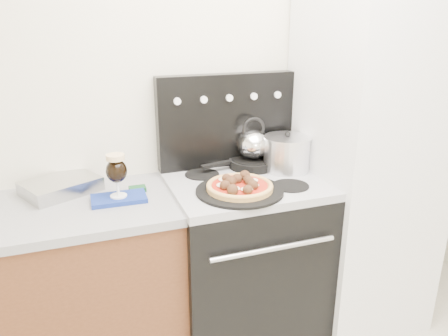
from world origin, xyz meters
name	(u,v)px	position (x,y,z in m)	size (l,w,h in m)	color
room_shell	(335,180)	(0.00, 0.29, 1.25)	(3.52, 3.01, 2.52)	beige
base_cabinet	(22,305)	(-1.02, 1.20, 0.43)	(1.45, 0.60, 0.86)	#5C3119
countertop	(6,218)	(-1.02, 1.20, 0.88)	(1.48, 0.63, 0.04)	gray
stove_body	(243,263)	(0.08, 1.18, 0.44)	(0.76, 0.65, 0.88)	black
cooktop	(245,184)	(0.08, 1.18, 0.90)	(0.76, 0.65, 0.04)	#ADADB2
backguard	(226,120)	(0.08, 1.45, 1.17)	(0.76, 0.08, 0.50)	black
fridge	(364,161)	(0.78, 1.15, 0.95)	(0.64, 0.68, 1.90)	silver
foil_sheet	(61,186)	(-0.80, 1.37, 0.93)	(0.33, 0.24, 0.07)	silver
oven_mitt	(119,199)	(-0.55, 1.18, 0.91)	(0.25, 0.14, 0.02)	navy
beer_glass	(117,175)	(-0.55, 1.18, 1.02)	(0.10, 0.10, 0.21)	black
pizza_pan	(240,191)	(0.00, 1.04, 0.93)	(0.42, 0.42, 0.01)	black
pizza	(240,185)	(0.00, 1.04, 0.96)	(0.31, 0.31, 0.04)	#C49647
skillet	(253,163)	(0.20, 1.35, 0.94)	(0.26, 0.26, 0.05)	black
tea_kettle	(253,142)	(0.20, 1.35, 1.06)	(0.18, 0.18, 0.19)	white
stock_pot	(287,154)	(0.35, 1.24, 1.01)	(0.24, 0.24, 0.18)	silver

